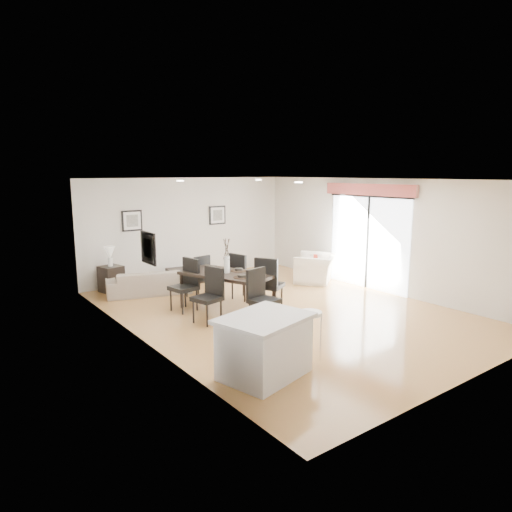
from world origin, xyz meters
TOP-DOWN VIEW (x-y plane):
  - ground at (0.00, 0.00)m, footprint 8.00×8.00m
  - wall_back at (0.00, 4.00)m, footprint 6.00×0.04m
  - wall_front at (0.00, -4.00)m, footprint 6.00×0.04m
  - wall_left at (-3.00, 0.00)m, footprint 0.04×8.00m
  - wall_right at (3.00, 0.00)m, footprint 0.04×8.00m
  - ceiling at (0.00, 0.00)m, footprint 6.00×8.00m
  - sofa at (-1.66, 2.93)m, footprint 2.08×1.28m
  - armchair at (2.34, 1.47)m, footprint 1.48×1.45m
  - courtyard_plant_a at (5.57, -1.05)m, footprint 0.77×0.73m
  - courtyard_plant_b at (5.90, 1.69)m, footprint 0.34×0.34m
  - dining_table at (-0.86, 0.77)m, footprint 1.56×2.12m
  - dining_chair_wnear at (-1.54, 0.32)m, footprint 0.58×0.58m
  - dining_chair_wfar at (-1.53, 1.26)m, footprint 0.57×0.57m
  - dining_chair_enear at (-0.18, 0.24)m, footprint 0.69×0.69m
  - dining_chair_efar at (-0.19, 1.22)m, footprint 0.58×0.58m
  - dining_chair_head at (-0.88, -0.41)m, footprint 0.57×0.57m
  - dining_chair_foot at (-0.85, 1.95)m, footprint 0.51×0.51m
  - vase at (-0.86, 0.77)m, footprint 0.93×1.42m
  - coffee_table at (-0.42, 3.43)m, footprint 1.02×0.70m
  - side_table at (-2.31, 3.66)m, footprint 0.57×0.57m
  - table_lamp at (-2.31, 3.66)m, footprint 0.25×0.25m
  - cushion at (2.24, 1.37)m, footprint 0.29×0.31m
  - kitchen_island at (-2.15, -2.20)m, footprint 1.44×1.23m
  - bar_stool at (-1.29, -2.20)m, footprint 0.36×0.36m
  - framed_print_back_left at (-1.60, 3.97)m, footprint 0.52×0.04m
  - framed_print_back_right at (0.90, 3.97)m, footprint 0.52×0.04m
  - framed_print_left_wall at (-2.97, -0.20)m, footprint 0.04×0.52m
  - sliding_door at (2.96, 0.30)m, footprint 0.12×2.70m
  - courtyard at (6.16, 0.87)m, footprint 6.00×6.00m

SIDE VIEW (x-z plane):
  - ground at x=0.00m, z-range 0.00..0.00m
  - coffee_table at x=-0.42m, z-range 0.00..0.38m
  - sofa at x=-1.66m, z-range 0.00..0.57m
  - courtyard_plant_b at x=5.90m, z-range 0.00..0.60m
  - side_table at x=-2.31m, z-range 0.00..0.63m
  - courtyard_plant_a at x=5.57m, z-range 0.00..0.68m
  - armchair at x=2.34m, z-range 0.00..0.73m
  - kitchen_island at x=-2.15m, z-range 0.01..0.88m
  - dining_chair_foot at x=-0.85m, z-range 0.06..1.04m
  - cushion at x=2.24m, z-range 0.41..0.74m
  - dining_chair_wnear at x=-1.54m, z-range 0.06..1.12m
  - dining_chair_efar at x=-0.19m, z-range 0.06..1.13m
  - dining_chair_head at x=-0.88m, z-range 0.06..1.14m
  - dining_chair_wfar at x=-1.53m, z-range 0.06..1.15m
  - dining_chair_enear at x=-0.18m, z-range 0.07..1.19m
  - bar_stool at x=-1.29m, z-range 0.28..1.06m
  - dining_table at x=-0.86m, z-range 0.32..1.11m
  - courtyard at x=6.16m, z-range -0.08..1.92m
  - table_lamp at x=-2.31m, z-range 0.70..1.17m
  - vase at x=-0.86m, z-range 0.73..1.45m
  - wall_back at x=0.00m, z-range 0.00..2.70m
  - wall_front at x=0.00m, z-range 0.00..2.70m
  - wall_left at x=-3.00m, z-range 0.00..2.70m
  - wall_right at x=3.00m, z-range 0.00..2.70m
  - framed_print_back_left at x=-1.60m, z-range 1.39..1.91m
  - framed_print_back_right at x=0.90m, z-range 1.39..1.91m
  - framed_print_left_wall at x=-2.97m, z-range 1.39..1.91m
  - sliding_door at x=2.96m, z-range 0.38..2.95m
  - ceiling at x=0.00m, z-range 2.69..2.71m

